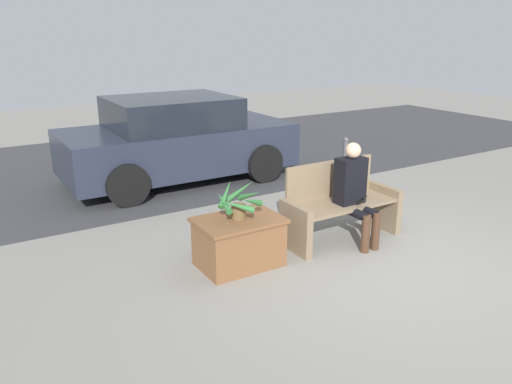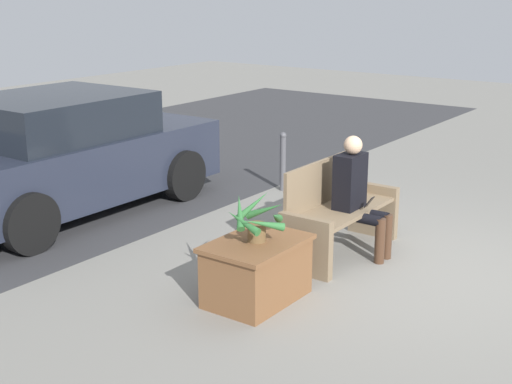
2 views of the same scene
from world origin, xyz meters
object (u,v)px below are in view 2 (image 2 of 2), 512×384
potted_plant (257,220)px  planter_box (257,269)px  bollard_post (283,160)px  parked_car (62,154)px  person_seated (357,191)px  bench (337,213)px

potted_plant → planter_box: bearing=26.7°
planter_box → bollard_post: size_ratio=1.15×
potted_plant → parked_car: 3.59m
person_seated → bench: bearing=108.7°
person_seated → bollard_post: person_seated is taller
bench → parked_car: (-0.72, 3.48, 0.29)m
bench → bollard_post: bearing=47.2°
potted_plant → bollard_post: (3.14, 1.82, -0.34)m
person_seated → potted_plant: size_ratio=2.37×
person_seated → potted_plant: 1.55m
bench → person_seated: bearing=-71.3°
parked_car → bench: bearing=-78.3°
person_seated → potted_plant: (-1.54, 0.16, 0.07)m
bench → person_seated: 0.33m
bench → planter_box: 1.48m
planter_box → parked_car: parked_car is taller
planter_box → potted_plant: 0.46m
parked_car → bollard_post: size_ratio=4.80×
parked_car → bollard_post: parked_car is taller
bench → person_seated: (0.06, -0.19, 0.26)m
planter_box → bollard_post: (3.13, 1.81, 0.13)m
parked_car → bollard_post: 2.93m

